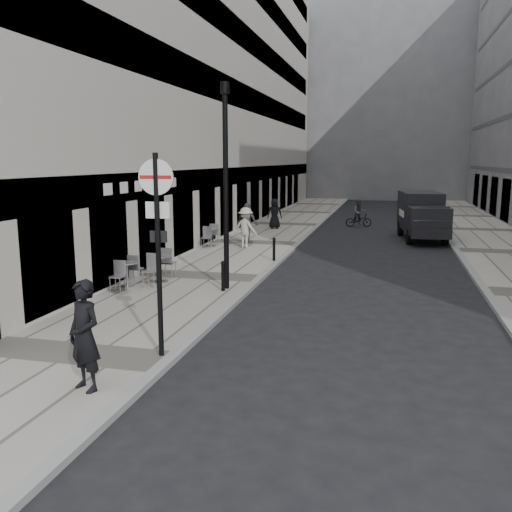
{
  "coord_description": "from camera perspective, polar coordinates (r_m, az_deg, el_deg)",
  "views": [
    {
      "loc": [
        4.09,
        -6.52,
        3.96
      ],
      "look_at": [
        0.65,
        7.41,
        1.4
      ],
      "focal_mm": 38.0,
      "sensor_mm": 36.0,
      "label": 1
    }
  ],
  "objects": [
    {
      "name": "ground",
      "position": [
        8.66,
        -16.96,
        -17.58
      ],
      "size": [
        120.0,
        120.0,
        0.0
      ],
      "primitive_type": "plane",
      "color": "black",
      "rests_on": "ground"
    },
    {
      "name": "bollard_near",
      "position": [
        16.03,
        -3.48,
        -2.22
      ],
      "size": [
        0.11,
        0.11,
        0.84
      ],
      "primitive_type": "cylinder",
      "color": "black",
      "rests_on": "sidewalk"
    },
    {
      "name": "panel_van",
      "position": [
        28.28,
        17.06,
        4.31
      ],
      "size": [
        2.39,
        5.14,
        2.34
      ],
      "rotation": [
        0.0,
        0.0,
        0.12
      ],
      "color": "black",
      "rests_on": "ground"
    },
    {
      "name": "cyclist",
      "position": [
        32.87,
        10.77,
        4.15
      ],
      "size": [
        1.61,
        0.87,
        1.64
      ],
      "rotation": [
        0.0,
        0.0,
        0.23
      ],
      "color": "black",
      "rests_on": "ground"
    },
    {
      "name": "cafe_table_mid",
      "position": [
        16.95,
        -13.44,
        -1.68
      ],
      "size": [
        0.7,
        1.58,
        0.9
      ],
      "color": "#AFAFB1",
      "rests_on": "sidewalk"
    },
    {
      "name": "sidewalk",
      "position": [
        25.57,
        -0.09,
        1.34
      ],
      "size": [
        4.0,
        60.0,
        0.12
      ],
      "primitive_type": "cube",
      "color": "#A9A499",
      "rests_on": "ground"
    },
    {
      "name": "sign_post",
      "position": [
        10.53,
        -10.32,
        2.85
      ],
      "size": [
        0.68,
        0.11,
        3.97
      ],
      "rotation": [
        0.0,
        0.0,
        0.06
      ],
      "color": "black",
      "rests_on": "sidewalk"
    },
    {
      "name": "walking_man",
      "position": [
        9.56,
        -17.61,
        -8.0
      ],
      "size": [
        0.82,
        0.7,
        1.9
      ],
      "primitive_type": "imported",
      "rotation": [
        0.0,
        0.0,
        -0.42
      ],
      "color": "black",
      "rests_on": "sidewalk"
    },
    {
      "name": "building_left",
      "position": [
        33.01,
        -4.34,
        18.87
      ],
      "size": [
        4.0,
        45.0,
        18.0
      ],
      "primitive_type": "cube",
      "color": "#B9B3A8",
      "rests_on": "ground"
    },
    {
      "name": "lamppost",
      "position": [
        16.01,
        -3.21,
        8.34
      ],
      "size": [
        0.27,
        0.27,
        6.02
      ],
      "color": "black",
      "rests_on": "sidewalk"
    },
    {
      "name": "cafe_table_far",
      "position": [
        24.25,
        -4.78,
        2.14
      ],
      "size": [
        0.75,
        1.7,
        0.97
      ],
      "color": "#A7A7A9",
      "rests_on": "sidewalk"
    },
    {
      "name": "pedestrian_a",
      "position": [
        25.06,
        -0.94,
        3.47
      ],
      "size": [
        1.19,
        0.82,
        1.88
      ],
      "primitive_type": "imported",
      "rotation": [
        0.0,
        0.0,
        2.78
      ],
      "color": "#505155",
      "rests_on": "sidewalk"
    },
    {
      "name": "pedestrian_c",
      "position": [
        30.62,
        1.98,
        4.49
      ],
      "size": [
        0.91,
        0.69,
        1.68
      ],
      "primitive_type": "imported",
      "rotation": [
        0.0,
        0.0,
        3.34
      ],
      "color": "black",
      "rests_on": "sidewalk"
    },
    {
      "name": "pedestrian_b",
      "position": [
        23.75,
        -1.09,
        2.99
      ],
      "size": [
        1.32,
        1.04,
        1.79
      ],
      "primitive_type": "imported",
      "rotation": [
        0.0,
        0.0,
        2.77
      ],
      "color": "beige",
      "rests_on": "sidewalk"
    },
    {
      "name": "cafe_table_near",
      "position": [
        17.38,
        -10.09,
        -1.08
      ],
      "size": [
        0.79,
        1.78,
        1.01
      ],
      "color": "#A7A7A9",
      "rests_on": "sidewalk"
    },
    {
      "name": "far_sidewalk",
      "position": [
        25.31,
        24.86,
        0.31
      ],
      "size": [
        4.0,
        60.0,
        0.12
      ],
      "primitive_type": "cube",
      "color": "#A9A499",
      "rests_on": "ground"
    },
    {
      "name": "bollard_far",
      "position": [
        20.81,
        1.91,
        0.64
      ],
      "size": [
        0.11,
        0.11,
        0.83
      ],
      "primitive_type": "cylinder",
      "color": "black",
      "rests_on": "sidewalk"
    },
    {
      "name": "building_far",
      "position": [
        62.97,
        11.9,
        16.33
      ],
      "size": [
        24.0,
        16.0,
        22.0
      ],
      "primitive_type": "cube",
      "color": "gray",
      "rests_on": "ground"
    }
  ]
}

